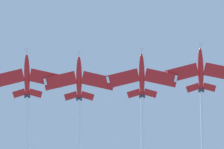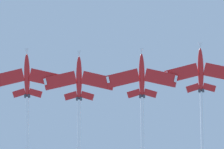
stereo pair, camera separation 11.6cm
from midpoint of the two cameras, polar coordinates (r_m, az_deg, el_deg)
name	(u,v)px [view 1 (the left image)]	position (r m, az deg, el deg)	size (l,w,h in m)	color
jet_far_left	(202,107)	(118.36, 12.25, -4.35)	(33.03, 46.19, 23.26)	red
jet_inner_left	(142,116)	(115.49, 4.24, -5.69)	(31.04, 41.53, 22.79)	red
jet_centre	(79,122)	(116.26, -4.51, -6.53)	(32.04, 41.99, 22.15)	red
jet_inner_right	(28,119)	(119.11, -11.50, -6.06)	(34.29, 46.00, 23.15)	red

